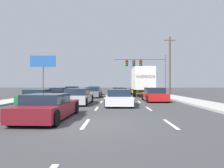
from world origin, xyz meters
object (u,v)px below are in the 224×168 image
Objects in this scene: car_silver at (78,97)px; car_red at (154,95)px; roadside_billboard at (43,66)px; car_black at (59,93)px; utility_pole_mid at (170,65)px; car_tan at (118,91)px; box_truck at (142,80)px; car_green at (39,97)px; car_gray at (93,93)px; car_navy at (72,91)px; car_orange at (120,93)px; car_blue at (94,91)px; traffic_signal_mast at (142,65)px; car_maroon at (49,107)px; car_white at (119,98)px.

car_red reaches higher than car_silver.
roadside_billboard is (-17.11, 17.89, 4.49)m from car_red.
roadside_billboard reaches higher than car_black.
utility_pole_mid is (5.24, 13.46, 4.23)m from car_red.
box_truck is at bearing -48.34° from car_tan.
car_red is at bearing 21.67° from car_silver.
car_silver is at bearing -126.55° from utility_pole_mid.
car_gray is at bearing 68.36° from car_green.
car_navy is at bearing 104.09° from car_silver.
car_orange is 5.59m from car_red.
car_green is at bearing -101.22° from car_blue.
car_blue is at bearing 93.83° from car_gray.
car_orange is at bearing 123.47° from car_red.
car_black reaches higher than car_orange.
roadside_billboard reaches higher than car_red.
car_navy is at bearing 134.31° from car_red.
utility_pole_mid is at bearing 43.43° from box_truck.
traffic_signal_mast reaches higher than car_orange.
roadside_billboard is (-10.31, 27.52, 4.55)m from car_maroon.
car_gray is at bearing -146.27° from utility_pole_mid.
car_green is 10.28m from car_red.
car_silver is at bearing 89.32° from car_maroon.
car_white is (6.42, -0.70, 0.01)m from car_green.
car_red is at bearing -56.53° from car_orange.
car_navy reaches higher than car_blue.
car_orange is at bearing 75.40° from car_maroon.
car_maroon is 26.39m from utility_pole_mid.
car_black reaches higher than car_tan.
car_red is at bearing -89.80° from box_truck.
car_navy is 1.01× the size of car_tan.
car_maroon is 0.96× the size of car_white.
car_tan is 4.94m from box_truck.
car_orange is (7.10, 0.67, -0.02)m from car_black.
car_blue is 0.59× the size of roadside_billboard.
box_truck is at bearing 69.48° from car_maroon.
car_maroon is at bearing -76.04° from car_black.
car_maroon is 26.57m from traffic_signal_mast.
car_orange is (3.64, 7.33, -0.02)m from car_silver.
traffic_signal_mast is (11.21, 11.39, 4.34)m from car_black.
car_red is at bearing -93.80° from traffic_signal_mast.
utility_pole_mid is (15.19, 3.26, 4.23)m from car_navy.
car_gray is 0.97× the size of car_orange.
car_tan is 0.51× the size of box_truck.
car_green is at bearing -111.64° from car_gray.
car_black is at bearing 131.55° from car_white.
car_maroon is at bearing -107.37° from traffic_signal_mast.
car_silver is 15.07m from car_tan.
car_black is at bearing -92.18° from car_navy.
car_maroon is 21.90m from car_tan.
car_navy is at bearing -47.05° from roadside_billboard.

